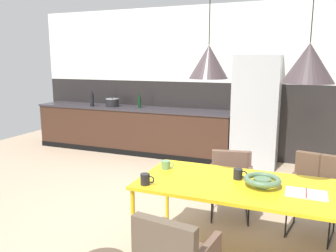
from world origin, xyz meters
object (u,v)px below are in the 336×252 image
(fruit_bowl, at_px, (262,180))
(mug_short_terracotta, at_px, (146,179))
(cooking_pot, at_px, (112,102))
(pendant_lamp_over_table_near, at_px, (209,62))
(armchair_corner_seat, at_px, (231,175))
(open_book, at_px, (306,194))
(mug_tall_blue, at_px, (238,174))
(pendant_lamp_over_table_far, at_px, (309,63))
(mug_wide_latte, at_px, (166,165))
(armchair_facing_counter, at_px, (173,252))
(armchair_near_window, at_px, (315,185))
(bottle_vinegar_dark, at_px, (139,102))
(refrigerator_column, at_px, (256,111))
(bottle_spice_small, at_px, (92,100))
(dining_table, at_px, (250,189))

(fruit_bowl, xyz_separation_m, mug_short_terracotta, (-0.93, -0.33, -0.01))
(cooking_pot, distance_m, pendant_lamp_over_table_near, 4.11)
(armchair_corner_seat, relative_size, cooking_pot, 2.84)
(open_book, height_order, mug_tall_blue, mug_tall_blue)
(armchair_corner_seat, distance_m, pendant_lamp_over_table_far, 1.74)
(mug_wide_latte, relative_size, pendant_lamp_over_table_far, 0.12)
(armchair_facing_counter, xyz_separation_m, pendant_lamp_over_table_far, (0.77, 0.85, 1.26))
(fruit_bowl, relative_size, mug_short_terracotta, 2.43)
(armchair_near_window, distance_m, bottle_vinegar_dark, 3.80)
(refrigerator_column, relative_size, bottle_spice_small, 6.05)
(armchair_corner_seat, xyz_separation_m, cooking_pot, (-2.78, 2.03, 0.49))
(bottle_vinegar_dark, bearing_deg, armchair_corner_seat, -43.15)
(open_book, xyz_separation_m, cooking_pot, (-3.57, 2.99, 0.22))
(armchair_facing_counter, bearing_deg, pendant_lamp_over_table_near, 97.92)
(refrigerator_column, bearing_deg, pendant_lamp_over_table_far, -75.94)
(open_book, bearing_deg, pendant_lamp_over_table_near, 178.00)
(refrigerator_column, bearing_deg, cooking_pot, -179.46)
(mug_tall_blue, relative_size, bottle_vinegar_dark, 0.45)
(mug_short_terracotta, xyz_separation_m, pendant_lamp_over_table_near, (0.45, 0.31, 0.99))
(pendant_lamp_over_table_far, bearing_deg, armchair_near_window, 79.39)
(mug_tall_blue, bearing_deg, mug_short_terracotta, -148.55)
(bottle_vinegar_dark, xyz_separation_m, pendant_lamp_over_table_near, (2.16, -2.99, 0.78))
(armchair_facing_counter, bearing_deg, armchair_corner_seat, 96.23)
(mug_tall_blue, xyz_separation_m, cooking_pot, (-3.00, 2.84, 0.18))
(armchair_near_window, distance_m, mug_tall_blue, 1.01)
(armchair_near_window, xyz_separation_m, mug_short_terracotta, (-1.38, -1.14, 0.26))
(armchair_near_window, bearing_deg, cooking_pot, -18.90)
(refrigerator_column, distance_m, pendant_lamp_over_table_near, 3.10)
(pendant_lamp_over_table_far, bearing_deg, bottle_spice_small, 144.05)
(cooking_pot, bearing_deg, pendant_lamp_over_table_near, -47.23)
(refrigerator_column, height_order, armchair_near_window, refrigerator_column)
(mug_tall_blue, height_order, pendant_lamp_over_table_near, pendant_lamp_over_table_near)
(fruit_bowl, distance_m, bottle_spice_small, 4.59)
(fruit_bowl, distance_m, mug_short_terracotta, 0.99)
(dining_table, distance_m, bottle_spice_small, 4.51)
(mug_tall_blue, relative_size, pendant_lamp_over_table_far, 0.11)
(armchair_corner_seat, relative_size, bottle_vinegar_dark, 2.60)
(armchair_corner_seat, bearing_deg, bottle_spice_small, -42.71)
(fruit_bowl, bearing_deg, open_book, -7.34)
(armchair_corner_seat, xyz_separation_m, armchair_facing_counter, (-0.04, -1.77, 0.02))
(armchair_corner_seat, bearing_deg, fruit_bowl, 104.18)
(armchair_corner_seat, distance_m, armchair_near_window, 0.89)
(mug_short_terracotta, height_order, pendant_lamp_over_table_near, pendant_lamp_over_table_near)
(cooking_pot, relative_size, pendant_lamp_over_table_near, 0.24)
(mug_tall_blue, bearing_deg, cooking_pot, 136.62)
(armchair_corner_seat, xyz_separation_m, mug_wide_latte, (-0.49, -0.77, 0.30))
(dining_table, relative_size, armchair_facing_counter, 2.50)
(refrigerator_column, bearing_deg, mug_short_terracotta, -98.25)
(fruit_bowl, bearing_deg, armchair_near_window, 61.31)
(mug_tall_blue, distance_m, pendant_lamp_over_table_far, 1.11)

